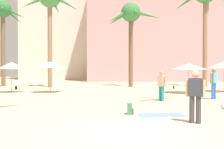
{
  "coord_description": "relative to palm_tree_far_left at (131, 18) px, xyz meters",
  "views": [
    {
      "loc": [
        -0.74,
        -6.94,
        1.67
      ],
      "look_at": [
        -0.45,
        6.59,
        1.46
      ],
      "focal_mm": 39.54,
      "sensor_mm": 36.0,
      "label": 1
    }
  ],
  "objects": [
    {
      "name": "ground",
      "position": [
        -1.77,
        -18.7,
        -7.14
      ],
      "size": [
        120.0,
        120.0,
        0.0
      ],
      "primitive_type": "plane",
      "color": "#C6B28C"
    },
    {
      "name": "hotel_pink",
      "position": [
        6.44,
        14.85,
        1.2
      ],
      "size": [
        23.69,
        8.54,
        16.67
      ],
      "primitive_type": "cube",
      "color": "pink",
      "rests_on": "ground"
    },
    {
      "name": "hotel_tower_gray",
      "position": [
        -10.35,
        24.26,
        6.68
      ],
      "size": [
        15.76,
        11.68,
        27.64
      ],
      "primitive_type": "cube",
      "color": "beige",
      "rests_on": "ground"
    },
    {
      "name": "palm_tree_far_left",
      "position": [
        0.0,
        0.0,
        0.0
      ],
      "size": [
        5.81,
        5.85,
        8.75
      ],
      "color": "brown",
      "rests_on": "ground"
    },
    {
      "name": "palm_tree_left",
      "position": [
        -8.17,
        -0.89,
        1.18
      ],
      "size": [
        6.07,
        6.09,
        10.08
      ],
      "color": "#896B4C",
      "rests_on": "ground"
    },
    {
      "name": "palm_tree_center",
      "position": [
        -12.8,
        -0.96,
        -0.14
      ],
      "size": [
        4.78,
        4.65,
        8.58
      ],
      "color": "brown",
      "rests_on": "ground"
    },
    {
      "name": "cafe_umbrella_0",
      "position": [
        3.51,
        -7.69,
        -5.16
      ],
      "size": [
        2.58,
        2.58,
        2.19
      ],
      "color": "gray",
      "rests_on": "ground"
    },
    {
      "name": "cafe_umbrella_1",
      "position": [
        -6.75,
        -7.0,
        -5.02
      ],
      "size": [
        2.37,
        2.37,
        2.34
      ],
      "color": "gray",
      "rests_on": "ground"
    },
    {
      "name": "cafe_umbrella_2",
      "position": [
        -9.69,
        -6.88,
        -5.08
      ],
      "size": [
        2.08,
        2.08,
        2.31
      ],
      "color": "gray",
      "rests_on": "ground"
    },
    {
      "name": "cafe_umbrella_3",
      "position": [
        6.65,
        -6.65,
        -5.01
      ],
      "size": [
        2.56,
        2.56,
        2.4
      ],
      "color": "gray",
      "rests_on": "ground"
    },
    {
      "name": "beach_towel",
      "position": [
        -0.45,
        -16.48,
        -7.13
      ],
      "size": [
        1.82,
        1.01,
        0.01
      ],
      "primitive_type": "cube",
      "rotation": [
        0.0,
        0.0,
        0.1
      ],
      "color": "#6684E0",
      "rests_on": "ground"
    },
    {
      "name": "backpack",
      "position": [
        -1.62,
        -16.27,
        -6.93
      ],
      "size": [
        0.25,
        0.31,
        0.42
      ],
      "rotation": [
        0.0,
        0.0,
        6.22
      ],
      "color": "#3A7455",
      "rests_on": "ground"
    },
    {
      "name": "person_mid_center",
      "position": [
        0.49,
        -12.14,
        -6.23
      ],
      "size": [
        2.45,
        1.6,
        1.68
      ],
      "rotation": [
        0.0,
        0.0,
        3.7
      ],
      "color": "teal",
      "rests_on": "ground"
    },
    {
      "name": "person_far_left",
      "position": [
        0.3,
        -17.91,
        -6.21
      ],
      "size": [
        0.59,
        0.37,
        1.69
      ],
      "rotation": [
        0.0,
        0.0,
        1.14
      ],
      "color": "#3D3D42",
      "rests_on": "ground"
    },
    {
      "name": "person_mid_left",
      "position": [
        3.76,
        -11.36,
        -6.15
      ],
      "size": [
        0.54,
        0.43,
        1.79
      ],
      "rotation": [
        0.0,
        0.0,
        2.2
      ],
      "color": "blue",
      "rests_on": "ground"
    }
  ]
}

